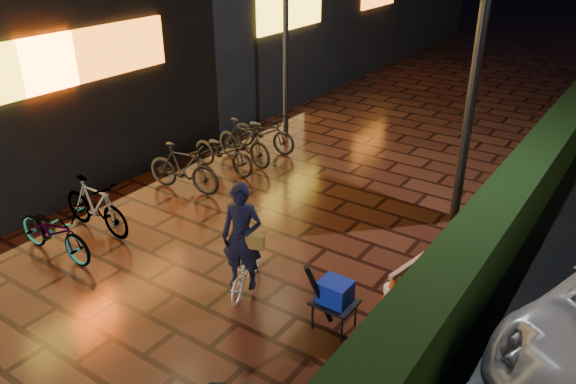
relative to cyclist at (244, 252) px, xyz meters
The scene contains 8 objects.
ground 2.00m from the cyclist, 112.35° to the right, with size 80.00×80.00×0.00m, color #381911.
hedge 6.75m from the cyclist, 67.57° to the left, with size 0.70×20.00×1.00m, color black.
lamp_post_hedge 4.80m from the cyclist, 65.07° to the left, with size 0.54×0.30×5.78m.
lamp_post_sf 6.54m from the cyclist, 119.51° to the left, with size 0.45×0.14×4.64m.
cyclist is the anchor object (origin of this frame).
traffic_barrier 2.43m from the cyclist, 31.46° to the left, with size 0.66×1.64×0.67m.
cart_assembly 1.44m from the cyclist, ahead, with size 0.55×0.55×1.00m.
parked_bikes_storefront 3.58m from the cyclist, 146.15° to the left, with size 1.77×5.98×0.94m.
Camera 1 is at (4.93, -3.27, 4.73)m, focal length 35.00 mm.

